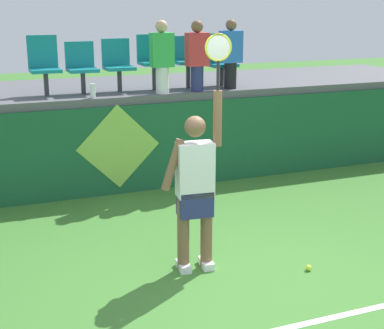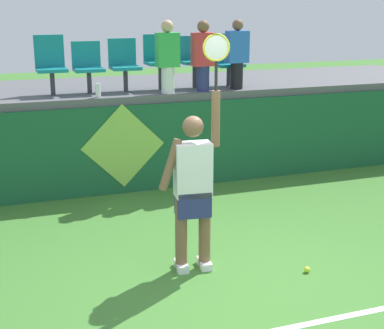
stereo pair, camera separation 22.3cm
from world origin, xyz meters
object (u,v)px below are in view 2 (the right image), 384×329
Objects in this scene: stadium_chair_1 at (88,65)px; spectator_2 at (168,56)px; tennis_ball at (307,270)px; stadium_chair_3 at (159,58)px; spectator_0 at (203,55)px; stadium_chair_5 at (227,58)px; spectator_1 at (237,53)px; water_bottle at (98,90)px; stadium_chair_4 at (193,58)px; stadium_chair_2 at (124,63)px; stadium_chair_0 at (51,63)px; tennis_player at (193,186)px.

spectator_2 reaches higher than stadium_chair_1.
stadium_chair_1 is at bearing 157.70° from spectator_2.
tennis_ball is 0.08× the size of stadium_chair_3.
stadium_chair_5 is at bearing 37.85° from spectator_0.
spectator_1 is (0.72, 3.59, 1.99)m from tennis_ball.
water_bottle is (-1.54, 3.45, 1.53)m from tennis_ball.
stadium_chair_4 is 0.75m from spectator_2.
water_bottle is 0.19× the size of spectator_1.
stadium_chair_1 is 0.96× the size of stadium_chair_2.
stadium_chair_3 is (0.57, -0.00, 0.05)m from stadium_chair_2.
tennis_player is at bearing -73.62° from stadium_chair_0.
stadium_chair_4 is (1.14, -0.00, 0.03)m from stadium_chair_2.
stadium_chair_4 is 0.76× the size of spectator_0.
stadium_chair_5 is (1.84, 3.48, 0.96)m from tennis_player.
stadium_chair_0 is 0.81× the size of spectator_0.
stadium_chair_0 is 2.86m from stadium_chair_5.
spectator_2 is at bearing -39.53° from stadium_chair_2.
stadium_chair_5 is at bearing 62.15° from tennis_player.
stadium_chair_0 is at bearing 171.87° from spectator_1.
tennis_player is at bearing -120.91° from spectator_1.
stadium_chair_1 is at bearing 97.74° from tennis_player.
spectator_0 is at bearing -90.00° from stadium_chair_4.
water_bottle is 0.26× the size of stadium_chair_2.
stadium_chair_4 is at bearing 88.25° from tennis_ball.
tennis_player is 2.31× the size of spectator_1.
stadium_chair_3 is 0.79× the size of spectator_1.
tennis_ball is 4.45m from stadium_chair_3.
tennis_ball is 4.05m from spectator_0.
spectator_1 is at bearing -90.00° from stadium_chair_5.
stadium_chair_0 is at bearing 179.05° from stadium_chair_1.
tennis_ball is 0.08× the size of stadium_chair_2.
water_bottle is 0.27× the size of stadium_chair_1.
spectator_0 is at bearing 67.65° from tennis_player.
stadium_chair_3 is at bearing 141.53° from spectator_0.
water_bottle is at bearing 114.09° from tennis_ball.
stadium_chair_0 is at bearing 106.38° from tennis_player.
tennis_player reaches higher than stadium_chair_2.
tennis_player is 3.60m from stadium_chair_2.
spectator_0 is at bearing 88.02° from tennis_ball.
stadium_chair_2 reaches higher than stadium_chair_1.
spectator_1 reaches higher than stadium_chair_5.
water_bottle is 0.82m from stadium_chair_2.
tennis_ball is at bearing -65.91° from water_bottle.
stadium_chair_0 reaches higher than water_bottle.
tennis_ball is at bearing -83.49° from stadium_chair_3.
stadium_chair_2 is at bearing -179.77° from stadium_chair_5.
tennis_ball is 4.52m from stadium_chair_2.
stadium_chair_5 is 0.42m from spectator_1.
water_bottle is 2.32m from spectator_1.
tennis_player is 3.63m from stadium_chair_1.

